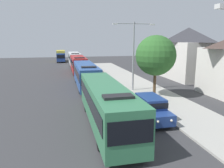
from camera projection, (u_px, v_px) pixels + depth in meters
bus_lead at (106, 103)px, 16.39m from camera, size 2.58×12.38×3.21m
bus_second_in_line at (86, 75)px, 29.55m from camera, size 2.58×11.61×3.21m
bus_middle at (78, 64)px, 42.31m from camera, size 2.58×10.90×3.21m
bus_fourth_in_line at (74, 58)px, 54.52m from camera, size 2.58×12.02×3.21m
white_suv at (151, 107)px, 17.57m from camera, size 1.86×5.06×1.90m
box_truck_oncoming at (61, 56)px, 63.30m from camera, size 2.35×8.25×3.15m
streetlamp_mid at (133, 50)px, 26.43m from camera, size 5.17×0.28×8.20m
roadside_tree at (156, 56)px, 23.76m from camera, size 4.36×4.36×6.66m
house_distant_gabled at (187, 53)px, 35.73m from camera, size 6.51×10.45×8.18m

